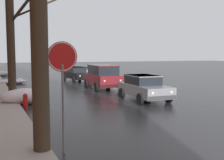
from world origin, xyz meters
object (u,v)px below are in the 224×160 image
bare_tree_second_along_sidewalk (12,36)px  suv_maroon_parked_kerbside_close (103,76)px  sedan_grey_approaching_near_lane (144,87)px  sedan_black_parked_kerbside_mid (77,74)px  bare_tree_at_the_corner (38,2)px  fire_hydrant (25,101)px  stop_sign_at_corner (62,67)px

bare_tree_second_along_sidewalk → suv_maroon_parked_kerbside_close: size_ratio=1.49×
sedan_grey_approaching_near_lane → sedan_black_parked_kerbside_mid: size_ratio=0.94×
bare_tree_second_along_sidewalk → sedan_black_parked_kerbside_mid: bearing=56.9°
bare_tree_at_the_corner → fire_hydrant: size_ratio=10.27×
suv_maroon_parked_kerbside_close → sedan_black_parked_kerbside_mid: 6.91m
bare_tree_second_along_sidewalk → fire_hydrant: 3.51m
bare_tree_at_the_corner → sedan_grey_approaching_near_lane: size_ratio=1.75×
bare_tree_second_along_sidewalk → suv_maroon_parked_kerbside_close: bare_tree_second_along_sidewalk is taller
bare_tree_at_the_corner → bare_tree_second_along_sidewalk: bearing=89.6°
sedan_black_parked_kerbside_mid → fire_hydrant: size_ratio=6.21×
sedan_grey_approaching_near_lane → stop_sign_at_corner: 8.97m
bare_tree_second_along_sidewalk → sedan_grey_approaching_near_lane: (6.81, -1.94, -2.76)m
bare_tree_second_along_sidewalk → sedan_grey_approaching_near_lane: size_ratio=1.60×
sedan_black_parked_kerbside_mid → fire_hydrant: bearing=-118.3°
bare_tree_second_along_sidewalk → sedan_grey_approaching_near_lane: 7.60m
bare_tree_at_the_corner → fire_hydrant: bearing=86.1°
sedan_black_parked_kerbside_mid → fire_hydrant: sedan_black_parked_kerbside_mid is taller
bare_tree_at_the_corner → fire_hydrant: (0.45, 6.54, -3.45)m
stop_sign_at_corner → sedan_black_parked_kerbside_mid: bearing=71.1°
sedan_grey_approaching_near_lane → sedan_black_parked_kerbside_mid: 12.48m
stop_sign_at_corner → sedan_grey_approaching_near_lane: bearing=44.4°
bare_tree_second_along_sidewalk → fire_hydrant: bearing=-75.1°
stop_sign_at_corner → bare_tree_second_along_sidewalk: bearing=93.4°
bare_tree_second_along_sidewalk → suv_maroon_parked_kerbside_close: (6.69, 3.64, -2.52)m
bare_tree_second_along_sidewalk → stop_sign_at_corner: bare_tree_second_along_sidewalk is taller
sedan_grey_approaching_near_lane → suv_maroon_parked_kerbside_close: (-0.12, 5.58, 0.24)m
sedan_grey_approaching_near_lane → suv_maroon_parked_kerbside_close: size_ratio=0.93×
sedan_black_parked_kerbside_mid → stop_sign_at_corner: size_ratio=1.53×
sedan_grey_approaching_near_lane → fire_hydrant: size_ratio=5.86×
bare_tree_second_along_sidewalk → sedan_grey_approaching_near_lane: bearing=-15.9°
stop_sign_at_corner → fire_hydrant: bearing=90.8°
suv_maroon_parked_kerbside_close → fire_hydrant: suv_maroon_parked_kerbside_close is taller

